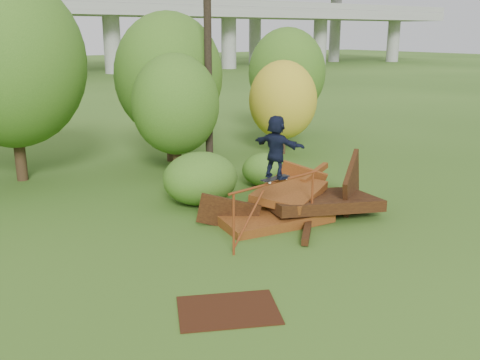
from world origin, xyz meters
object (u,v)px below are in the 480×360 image
scrap_pile (300,203)px  utility_pole (208,33)px  flat_plate (228,310)px  skater (276,147)px

scrap_pile → utility_pole: bearing=85.7°
scrap_pile → flat_plate: bearing=-143.4°
scrap_pile → utility_pole: size_ratio=0.55×
scrap_pile → flat_plate: size_ratio=2.90×
skater → utility_pole: (2.18, 6.95, 2.69)m
scrap_pile → utility_pole: 7.55m
scrap_pile → utility_pole: (0.44, 5.86, 4.75)m
skater → utility_pole: utility_pole is taller
scrap_pile → skater: 2.90m
skater → flat_plate: 4.53m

